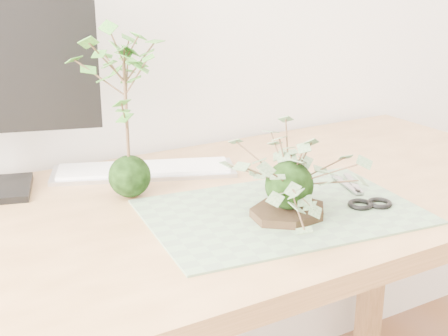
% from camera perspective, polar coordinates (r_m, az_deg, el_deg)
% --- Properties ---
extents(desk, '(1.60, 0.70, 0.74)m').
position_cam_1_polar(desk, '(1.22, -1.57, -7.09)').
color(desk, tan).
rests_on(desk, ground_plane).
extents(cutting_mat, '(0.52, 0.38, 0.00)m').
position_cam_1_polar(cutting_mat, '(1.15, 5.31, -3.98)').
color(cutting_mat, slate).
rests_on(cutting_mat, desk).
extents(stone_dish, '(0.17, 0.17, 0.01)m').
position_cam_1_polar(stone_dish, '(1.12, 5.90, -4.00)').
color(stone_dish, black).
rests_on(stone_dish, cutting_mat).
extents(ivy_kokedama, '(0.27, 0.27, 0.17)m').
position_cam_1_polar(ivy_kokedama, '(1.09, 6.05, 0.42)').
color(ivy_kokedama, black).
rests_on(ivy_kokedama, stone_dish).
extents(maple_kokedama, '(0.23, 0.23, 0.34)m').
position_cam_1_polar(maple_kokedama, '(1.17, -9.10, 8.49)').
color(maple_kokedama, black).
rests_on(maple_kokedama, desk).
extents(keyboard, '(0.41, 0.26, 0.02)m').
position_cam_1_polar(keyboard, '(1.36, -7.33, -0.20)').
color(keyboard, '#B4B4BC').
rests_on(keyboard, desk).
extents(scissors, '(0.10, 0.20, 0.01)m').
position_cam_1_polar(scissors, '(1.22, 13.17, -2.72)').
color(scissors, '#94939D').
rests_on(scissors, cutting_mat).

